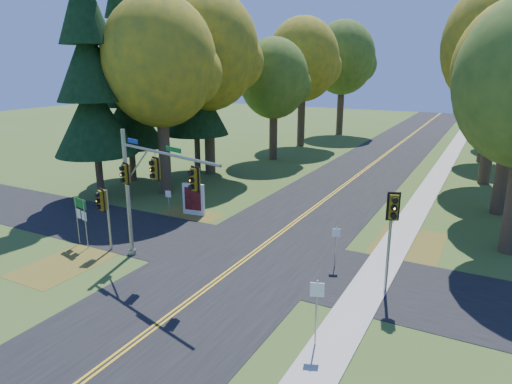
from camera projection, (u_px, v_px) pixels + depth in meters
The scene contains 28 objects.
ground at pixel (230, 271), 21.46m from camera, with size 160.00×160.00×0.00m, color #3C581F.
road_main at pixel (230, 271), 21.45m from camera, with size 8.00×160.00×0.02m, color black.
road_cross at pixel (250, 256), 23.15m from camera, with size 60.00×6.00×0.02m, color black.
centerline_left at pixel (228, 270), 21.50m from camera, with size 0.10×160.00×0.01m, color gold.
centerline_right at pixel (232, 271), 21.41m from camera, with size 0.10×160.00×0.01m, color gold.
sidewalk_east at pixel (360, 302), 18.65m from camera, with size 1.60×160.00×0.06m, color #9E998E.
leaf_patch_w_near at pixel (173, 224), 27.79m from camera, with size 4.00×6.00×0.00m, color brown.
leaf_patch_e at pixel (403, 253), 23.48m from camera, with size 3.50×8.00×0.00m, color brown.
leaf_patch_w_far at pixel (67, 263), 22.29m from camera, with size 3.00×5.00×0.00m, color brown.
tree_w_a at pixel (161, 62), 31.87m from camera, with size 8.00×8.00×14.15m.
tree_w_b at pixel (209, 51), 37.76m from camera, with size 8.60×8.60×15.38m.
tree_w_c at pixel (275, 79), 44.39m from camera, with size 6.80×6.80×11.91m.
tree_e_c at pixel (504, 46), 34.22m from camera, with size 8.80×8.80×15.79m.
tree_w_d at pixel (304, 60), 51.56m from camera, with size 8.20×8.20×14.56m.
tree_e_d at pixel (493, 76), 42.96m from camera, with size 7.00×7.00×12.32m.
tree_w_e at pixel (344, 58), 60.20m from camera, with size 8.40×8.40×14.97m.
tree_e_e at pixel (509, 65), 51.25m from camera, with size 7.80×7.80×13.74m.
pine_a at pixel (89, 67), 30.60m from camera, with size 5.60×5.60×19.48m.
pine_b at pixel (126, 80), 35.80m from camera, with size 5.60×5.60×17.31m.
pine_c at pixel (194, 60), 38.28m from camera, with size 5.60×5.60×20.56m.
traffic_mast at pixel (146, 182), 21.00m from camera, with size 6.85×2.11×6.42m.
east_signal_pole at pixel (392, 218), 18.32m from camera, with size 0.50×0.60×4.53m.
ped_signal_pole at pixel (103, 205), 23.10m from camera, with size 0.50×0.61×3.37m.
route_sign_cluster at pixel (81, 212), 23.91m from camera, with size 1.23×0.35×2.70m.
info_kiosk at pixel (194, 199), 29.20m from camera, with size 1.49×0.40×2.05m.
reg_sign_e_north at pixel (336, 240), 21.53m from camera, with size 0.37×0.15×2.03m.
reg_sign_e_south at pixel (317, 302), 15.31m from camera, with size 0.46×0.19×2.50m.
reg_sign_w at pixel (169, 199), 28.05m from camera, with size 0.38×0.09×1.97m.
Camera 1 is at (10.30, -16.76, 9.43)m, focal length 32.00 mm.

